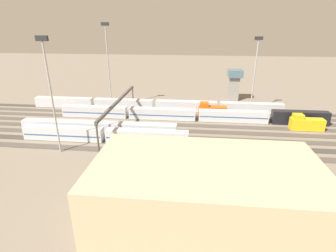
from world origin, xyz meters
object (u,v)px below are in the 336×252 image
at_px(train_on_track_3, 306,123).
at_px(maintenance_shed, 205,190).
at_px(light_mast_1, 49,83).
at_px(control_tower, 234,82).
at_px(train_on_track_0, 155,105).
at_px(train_on_track_5, 99,128).
at_px(signal_gantry, 118,103).
at_px(light_mast_2, 256,65).
at_px(light_mast_0, 108,56).
at_px(train_on_track_6, 105,135).
at_px(train_on_track_1, 212,110).
at_px(train_on_track_2, 191,115).

height_order(train_on_track_3, maintenance_shed, maintenance_shed).
xyz_separation_m(light_mast_1, control_tower, (-51.12, -55.05, -10.58)).
xyz_separation_m(light_mast_1, maintenance_shed, (-36.89, 20.67, -13.05)).
distance_m(train_on_track_0, train_on_track_5, 28.30).
bearing_deg(signal_gantry, train_on_track_3, -177.58).
relative_size(light_mast_2, signal_gantry, 0.68).
bearing_deg(maintenance_shed, light_mast_0, -59.61).
bearing_deg(train_on_track_6, maintenance_shed, 134.31).
bearing_deg(light_mast_0, train_on_track_1, 168.90).
xyz_separation_m(train_on_track_1, maintenance_shed, (3.85, 52.95, 3.04)).
relative_size(train_on_track_0, train_on_track_6, 2.03).
bearing_deg(light_mast_0, train_on_track_6, 104.25).
relative_size(train_on_track_0, light_mast_2, 3.53).
distance_m(light_mast_0, maintenance_shed, 71.85).
xyz_separation_m(light_mast_1, light_mast_2, (-55.94, -40.53, -1.01)).
relative_size(train_on_track_3, train_on_track_6, 0.21).
bearing_deg(maintenance_shed, train_on_track_1, -94.15).
distance_m(train_on_track_1, light_mast_0, 43.87).
bearing_deg(signal_gantry, light_mast_1, 62.36).
distance_m(train_on_track_2, maintenance_shed, 48.18).
relative_size(train_on_track_6, light_mast_1, 1.63).
distance_m(train_on_track_0, train_on_track_6, 31.52).
bearing_deg(train_on_track_5, light_mast_2, -150.50).
relative_size(train_on_track_6, signal_gantry, 1.18).
relative_size(train_on_track_6, light_mast_2, 1.75).
xyz_separation_m(maintenance_shed, control_tower, (-14.23, -75.72, 2.47)).
bearing_deg(train_on_track_5, signal_gantry, -120.20).
height_order(light_mast_1, light_mast_2, light_mast_1).
bearing_deg(light_mast_2, light_mast_1, 35.93).
bearing_deg(train_on_track_6, control_tower, -130.99).
bearing_deg(train_on_track_1, light_mast_2, -151.51).
distance_m(train_on_track_6, light_mast_0, 38.15).
relative_size(train_on_track_5, control_tower, 3.60).
bearing_deg(light_mast_0, train_on_track_2, 158.33).
distance_m(train_on_track_5, light_mast_0, 33.25).
bearing_deg(light_mast_0, train_on_track_5, 99.62).
bearing_deg(light_mast_2, train_on_track_6, 35.67).
bearing_deg(light_mast_1, light_mast_2, -144.07).
bearing_deg(light_mast_1, maintenance_shed, 150.74).
height_order(train_on_track_6, control_tower, control_tower).
bearing_deg(train_on_track_1, train_on_track_2, 34.11).
xyz_separation_m(train_on_track_2, train_on_track_5, (27.36, 15.00, -0.06)).
bearing_deg(train_on_track_1, train_on_track_6, 38.77).
height_order(light_mast_0, control_tower, light_mast_0).
relative_size(train_on_track_2, train_on_track_1, 9.06).
distance_m(light_mast_0, control_tower, 53.43).
bearing_deg(signal_gantry, train_on_track_6, 86.55).
distance_m(train_on_track_0, control_tower, 36.91).
bearing_deg(light_mast_1, train_on_track_2, -140.72).
height_order(train_on_track_3, light_mast_2, light_mast_2).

